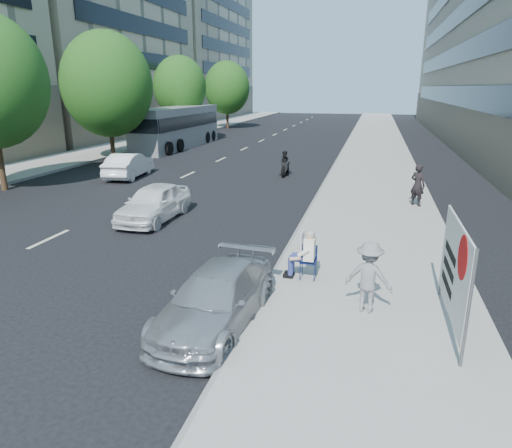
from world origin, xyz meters
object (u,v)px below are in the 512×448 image
(white_sedan_mid, at_px, (129,165))
(motorcycle, at_px, (285,164))
(pedestrian_woman, at_px, (418,185))
(bus, at_px, (178,128))
(seated_protester, at_px, (305,251))
(white_sedan_near, at_px, (154,202))
(protest_banner, at_px, (455,269))
(jogger, at_px, (369,277))
(parked_sedan, at_px, (216,299))

(white_sedan_mid, distance_m, motorcycle, 8.81)
(pedestrian_woman, distance_m, bus, 24.11)
(seated_protester, xyz_separation_m, bus, (-14.39, 24.88, 0.76))
(white_sedan_near, distance_m, bus, 22.00)
(protest_banner, distance_m, bus, 31.92)
(jogger, relative_size, motorcycle, 0.78)
(white_sedan_near, xyz_separation_m, white_sedan_mid, (-5.29, 7.53, 0.00))
(pedestrian_woman, height_order, white_sedan_near, pedestrian_woman)
(protest_banner, bearing_deg, white_sedan_mid, 137.58)
(bus, bearing_deg, white_sedan_near, -67.27)
(jogger, relative_size, pedestrian_woman, 0.92)
(bus, bearing_deg, motorcycle, -41.37)
(white_sedan_near, relative_size, motorcycle, 1.96)
(pedestrian_woman, relative_size, bus, 0.14)
(pedestrian_woman, distance_m, white_sedan_mid, 15.44)
(jogger, xyz_separation_m, white_sedan_mid, (-13.30, 13.40, -0.26))
(jogger, bearing_deg, pedestrian_woman, -87.44)
(parked_sedan, xyz_separation_m, white_sedan_near, (-4.91, 7.01, 0.09))
(protest_banner, height_order, bus, bus)
(seated_protester, distance_m, bus, 28.75)
(parked_sedan, distance_m, bus, 30.37)
(jogger, bearing_deg, protest_banner, -176.23)
(parked_sedan, height_order, white_sedan_near, white_sedan_near)
(bus, bearing_deg, jogger, -57.32)
(pedestrian_woman, xyz_separation_m, parked_sedan, (-4.88, -11.20, -0.42))
(protest_banner, xyz_separation_m, bus, (-17.64, 26.60, 0.23))
(seated_protester, xyz_separation_m, protest_banner, (3.25, -1.72, 0.53))
(white_sedan_near, bearing_deg, jogger, -35.64)
(jogger, height_order, motorcycle, jogger)
(white_sedan_mid, relative_size, motorcycle, 2.03)
(white_sedan_near, bearing_deg, seated_protester, -33.95)
(protest_banner, xyz_separation_m, parked_sedan, (-4.74, -0.88, -0.81))
(parked_sedan, height_order, bus, bus)
(pedestrian_woman, bearing_deg, white_sedan_mid, 24.09)
(parked_sedan, distance_m, white_sedan_near, 8.55)
(white_sedan_mid, bearing_deg, white_sedan_near, 118.21)
(seated_protester, xyz_separation_m, motorcycle, (-3.29, 14.61, -0.24))
(pedestrian_woman, xyz_separation_m, protest_banner, (-0.13, -10.31, 0.38))
(pedestrian_woman, height_order, white_sedan_mid, pedestrian_woman)
(white_sedan_near, bearing_deg, bus, 111.93)
(seated_protester, distance_m, pedestrian_woman, 9.24)
(protest_banner, relative_size, bus, 0.25)
(white_sedan_near, bearing_deg, motorcycle, 73.69)
(white_sedan_mid, height_order, motorcycle, motorcycle)
(jogger, xyz_separation_m, bus, (-16.00, 26.34, 0.69))
(seated_protester, bearing_deg, white_sedan_near, 145.44)
(parked_sedan, height_order, white_sedan_mid, white_sedan_mid)
(jogger, bearing_deg, white_sedan_near, -23.69)
(protest_banner, bearing_deg, pedestrian_woman, 89.27)
(seated_protester, distance_m, white_sedan_mid, 16.71)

